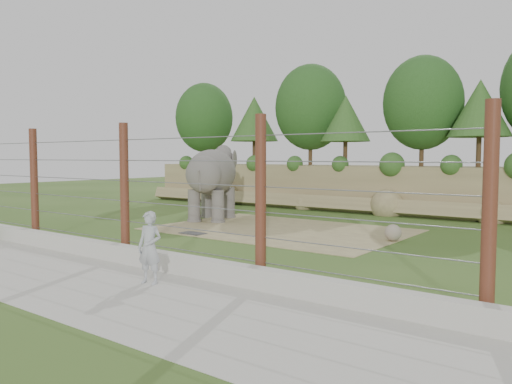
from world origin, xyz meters
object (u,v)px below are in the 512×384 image
Objects in this scene: stone_ball at (393,233)px; zookeeper at (150,248)px; barrier_fence at (125,191)px; elephant at (212,183)px.

zookeeper is (-2.34, -9.17, 0.55)m from stone_ball.
barrier_fence is 11.79× the size of zookeeper.
elephant is at bearing 112.10° from zookeeper.
stone_ball is 0.35× the size of zookeeper.
zookeeper is at bearing -104.34° from stone_ball.
barrier_fence reaches higher than elephant.
barrier_fence is at bearing -88.73° from elephant.
elephant reaches higher than zookeeper.
barrier_fence reaches higher than zookeeper.
zookeeper is (2.97, -1.65, -1.13)m from barrier_fence.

